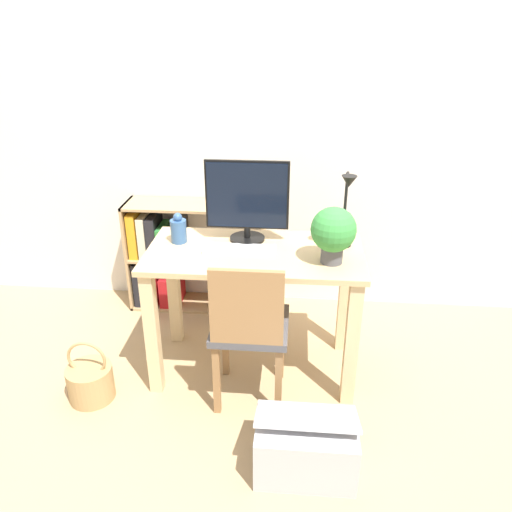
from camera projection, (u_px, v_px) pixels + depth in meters
ground_plane at (255, 366)px, 3.05m from camera, size 10.00×10.00×0.00m
wall_back at (266, 123)px, 3.28m from camera, size 8.00×0.05×2.60m
desk at (254, 279)px, 2.79m from camera, size 1.18×0.61×0.78m
monitor at (247, 199)px, 2.75m from camera, size 0.47×0.20×0.46m
keyboard at (240, 249)px, 2.72m from camera, size 0.40×0.12×0.02m
vase at (179, 230)px, 2.79m from camera, size 0.09×0.09×0.17m
desk_lamp at (346, 204)px, 2.63m from camera, size 0.10×0.19×0.43m
potted_plant at (333, 232)px, 2.52m from camera, size 0.23×0.23×0.30m
chair at (249, 327)px, 2.57m from camera, size 0.40×0.40×0.87m
bookshelf at (172, 257)px, 3.57m from camera, size 0.96×0.28×0.79m
basket at (90, 381)px, 2.76m from camera, size 0.25×0.25×0.37m
storage_box at (306, 447)px, 2.29m from camera, size 0.47×0.34×0.33m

